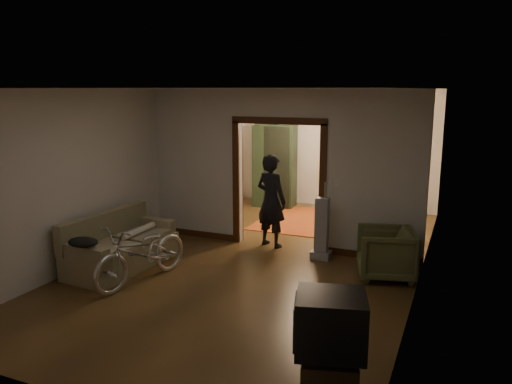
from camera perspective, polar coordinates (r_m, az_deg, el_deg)
The scene contains 24 objects.
floor at distance 8.45m, azimuth 0.81°, elevation -7.61°, with size 5.00×8.50×0.01m, color #3D2913.
ceiling at distance 7.97m, azimuth 0.87°, elevation 11.74°, with size 5.00×8.50×0.01m, color white.
wall_back at distance 12.10m, azimuth 8.54°, elevation 4.95°, with size 5.00×0.02×2.80m, color beige.
wall_left at distance 9.32m, azimuth -13.54°, elevation 2.77°, with size 0.02×8.50×2.80m, color beige.
wall_right at distance 7.53m, azimuth 18.73°, elevation 0.40°, with size 0.02×8.50×2.80m, color beige.
partition_wall at distance 8.78m, azimuth 2.70°, elevation 2.55°, with size 5.00×0.14×2.80m, color beige.
door_casing at distance 8.84m, azimuth 2.68°, elevation 0.63°, with size 1.74×0.20×2.32m, color #3D1E0D.
far_window at distance 11.88m, azimuth 11.79°, elevation 5.44°, with size 0.98×0.06×1.28m, color black.
chandelier at distance 10.34m, azimuth 6.19°, elevation 9.17°, with size 0.24×0.24×0.24m, color #FFE0A5.
light_switch at distance 8.43m, azimuth 9.20°, elevation 1.00°, with size 0.08×0.01×0.12m, color silver.
sofa at distance 8.22m, azimuth -15.06°, elevation -5.42°, with size 0.84×1.88×0.86m, color #706B4A.
rolled_paper at distance 8.36m, azimuth -13.28°, elevation -4.33°, with size 0.10×0.10×0.81m, color beige.
jacket at distance 7.46m, azimuth -19.16°, elevation -5.43°, with size 0.46×0.34×0.13m, color black.
bicycle at distance 7.52m, azimuth -12.89°, elevation -6.75°, with size 0.60×1.73×0.91m, color silver.
armchair at distance 7.78m, azimuth 14.62°, elevation -6.78°, with size 0.81×0.83×0.76m, color #4F5530.
tv_stand at distance 4.83m, azimuth 8.35°, elevation -20.51°, with size 0.50×0.45×0.45m, color black.
crt_tv at distance 4.56m, azimuth 8.56°, elevation -14.59°, with size 0.60×0.54×0.52m, color black.
vacuum at distance 8.37m, azimuth 7.51°, elevation -4.15°, with size 0.32×0.26×1.05m, color gray.
person at distance 8.90m, azimuth 1.75°, elevation -1.00°, with size 0.61×0.40×1.68m, color black.
oriental_rug at distance 10.85m, azimuth 5.41°, elevation -3.24°, with size 1.77×2.32×0.02m, color maroon.
locker at distance 11.99m, azimuth 2.15°, elevation 2.99°, with size 0.98×0.55×1.96m, color black.
globe at distance 11.89m, azimuth 2.19°, elevation 7.57°, with size 0.27×0.27×0.27m, color #1E5972.
desk at distance 11.50m, azimuth 12.83°, elevation -0.83°, with size 0.96×0.54×0.71m, color #321F10.
desk_chair at distance 11.32m, azimuth 9.38°, elevation -0.60°, with size 0.37×0.37×0.83m, color #321F10.
Camera 1 is at (3.03, -7.38, 2.79)m, focal length 35.00 mm.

